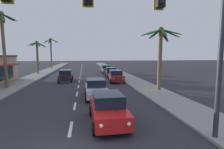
{
  "coord_description": "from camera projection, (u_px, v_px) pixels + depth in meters",
  "views": [
    {
      "loc": [
        0.76,
        -6.37,
        3.82
      ],
      "look_at": [
        3.01,
        8.0,
        2.2
      ],
      "focal_mm": 28.39,
      "sensor_mm": 36.0,
      "label": 1
    }
  ],
  "objects": [
    {
      "name": "sidewalk_right",
      "position": [
        131.0,
        79.0,
        27.39
      ],
      "size": [
        3.2,
        110.0,
        0.14
      ],
      "primitive_type": "cube",
      "color": "gray",
      "rests_on": "ground"
    },
    {
      "name": "sidewalk_left",
      "position": [
        23.0,
        81.0,
        24.99
      ],
      "size": [
        3.2,
        110.0,
        0.14
      ],
      "primitive_type": "cube",
      "color": "gray",
      "rests_on": "ground"
    },
    {
      "name": "palm_right_second",
      "position": [
        160.0,
        47.0,
        18.2
      ],
      "size": [
        4.1,
        4.12,
        6.66
      ],
      "color": "brown",
      "rests_on": "ground"
    },
    {
      "name": "sedan_parked_mid_kerb",
      "position": [
        116.0,
        76.0,
        24.95
      ],
      "size": [
        2.06,
        4.49,
        1.68
      ],
      "color": "maroon",
      "rests_on": "ground"
    },
    {
      "name": "sedan_parked_nearest_kerb",
      "position": [
        106.0,
        69.0,
        36.79
      ],
      "size": [
        2.06,
        4.49,
        1.68
      ],
      "color": "#4C515B",
      "rests_on": "ground"
    },
    {
      "name": "traffic_signal_mast",
      "position": [
        138.0,
        12.0,
        6.83
      ],
      "size": [
        11.44,
        0.41,
        7.61
      ],
      "color": "#2D2D33",
      "rests_on": "ground"
    },
    {
      "name": "sedan_third_in_queue",
      "position": [
        96.0,
        88.0,
        15.81
      ],
      "size": [
        1.99,
        4.47,
        1.68
      ],
      "color": "silver",
      "rests_on": "ground"
    },
    {
      "name": "palm_left_second",
      "position": [
        3.0,
        35.0,
        19.47
      ],
      "size": [
        3.31,
        3.42,
        8.56
      ],
      "color": "brown",
      "rests_on": "ground"
    },
    {
      "name": "lane_markings",
      "position": [
        82.0,
        80.0,
        26.5
      ],
      "size": [
        4.28,
        88.9,
        0.01
      ],
      "color": "silver",
      "rests_on": "ground"
    },
    {
      "name": "sedan_parked_far_kerb",
      "position": [
        111.0,
        72.0,
        30.27
      ],
      "size": [
        2.01,
        4.48,
        1.68
      ],
      "color": "black",
      "rests_on": "ground"
    },
    {
      "name": "palm_left_farthest",
      "position": [
        51.0,
        48.0,
        49.62
      ],
      "size": [
        4.34,
        4.39,
        8.56
      ],
      "color": "brown",
      "rests_on": "ground"
    },
    {
      "name": "sedan_oncoming_far",
      "position": [
        66.0,
        75.0,
        25.55
      ],
      "size": [
        2.01,
        4.48,
        1.68
      ],
      "color": "black",
      "rests_on": "ground"
    },
    {
      "name": "sedan_lead_at_stop_bar",
      "position": [
        108.0,
        108.0,
        9.9
      ],
      "size": [
        2.0,
        4.47,
        1.68
      ],
      "color": "red",
      "rests_on": "ground"
    },
    {
      "name": "palm_left_third",
      "position": [
        37.0,
        51.0,
        34.68
      ],
      "size": [
        3.59,
        3.79,
        6.54
      ],
      "color": "brown",
      "rests_on": "ground"
    }
  ]
}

